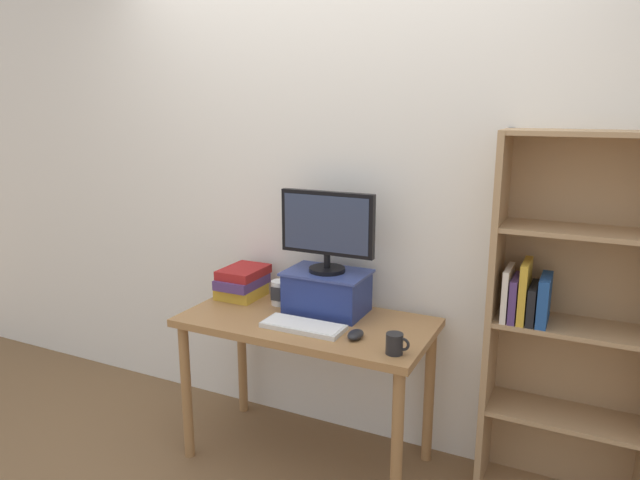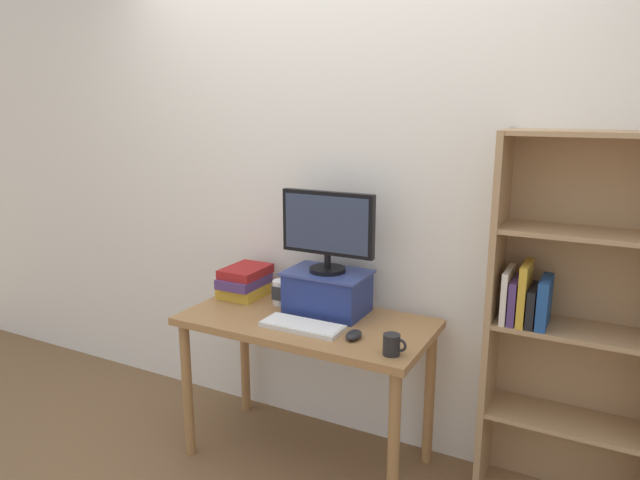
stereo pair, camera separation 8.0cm
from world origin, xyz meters
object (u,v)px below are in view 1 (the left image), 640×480
riser_box (327,291)px  desk_speaker (280,293)px  book_stack (242,282)px  bookshelf_unit (567,323)px  computer_monitor (327,228)px  computer_mouse (356,335)px  desk (307,338)px  coffee_mug (395,344)px  keyboard (303,326)px

riser_box → desk_speaker: (-0.26, -0.01, -0.05)m
book_stack → riser_box: bearing=-1.0°
bookshelf_unit → computer_monitor: bookshelf_unit is taller
computer_mouse → desk: bearing=158.9°
computer_monitor → computer_mouse: (0.25, -0.24, -0.40)m
desk → coffee_mug: size_ratio=11.87×
riser_box → keyboard: 0.26m
desk → keyboard: 0.16m
desk → book_stack: 0.51m
book_stack → desk: bearing=-17.1°
computer_mouse → book_stack: bearing=161.3°
book_stack → desk_speaker: 0.24m
desk → computer_monitor: computer_monitor is taller
keyboard → coffee_mug: bearing=-9.4°
desk → keyboard: size_ratio=3.12×
desk_speaker → book_stack: bearing=176.5°
bookshelf_unit → coffee_mug: bookshelf_unit is taller
desk_speaker → riser_box: bearing=1.2°
coffee_mug → desk_speaker: 0.78m
computer_mouse → coffee_mug: 0.22m
computer_monitor → desk_speaker: (-0.26, -0.00, -0.36)m
desk_speaker → bookshelf_unit: bearing=4.4°
computer_monitor → riser_box: bearing=90.0°
coffee_mug → riser_box: bearing=145.0°
coffee_mug → desk_speaker: (-0.72, 0.31, 0.02)m
desk → keyboard: (0.04, -0.11, 0.11)m
desk → keyboard: bearing=-70.0°
riser_box → desk_speaker: riser_box is taller
desk → coffee_mug: 0.56m
bookshelf_unit → riser_box: bearing=-174.9°
computer_mouse → coffee_mug: coffee_mug is taller
desk → coffee_mug: coffee_mug is taller
computer_monitor → coffee_mug: size_ratio=4.73×
keyboard → computer_mouse: bearing=-0.3°
bookshelf_unit → desk_speaker: bookshelf_unit is taller
computer_monitor → computer_mouse: bearing=-43.9°
keyboard → desk_speaker: (-0.26, 0.24, 0.05)m
computer_monitor → book_stack: computer_monitor is taller
book_stack → coffee_mug: bearing=-19.0°
coffee_mug → bookshelf_unit: bearing=33.9°
riser_box → desk_speaker: bearing=-178.8°
bookshelf_unit → desk_speaker: bearing=-175.6°
riser_box → book_stack: 0.50m
book_stack → computer_mouse: bearing=-18.7°
computer_mouse → desk_speaker: size_ratio=0.84×
desk → bookshelf_unit: bookshelf_unit is taller
book_stack → bookshelf_unit: bearing=3.2°
desk → computer_monitor: size_ratio=2.51×
bookshelf_unit → desk_speaker: (-1.34, -0.10, -0.03)m
bookshelf_unit → book_stack: (-1.58, -0.09, -0.01)m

